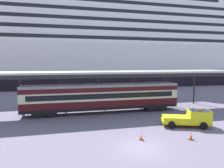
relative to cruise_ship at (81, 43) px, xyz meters
name	(u,v)px	position (x,y,z in m)	size (l,w,h in m)	color
ground_plane	(141,148)	(-1.24, -56.13, -13.83)	(400.00, 400.00, 0.00)	slate
cruise_ship	(81,43)	(0.00, 0.00, 0.00)	(124.82, 28.70, 41.43)	black
platform_canopy	(102,73)	(-1.74, -42.24, -8.20)	(39.98, 6.16, 5.90)	#B8B8B8
train_carriage	(103,97)	(-1.74, -42.69, -11.52)	(22.09, 2.81, 4.11)	black
service_truck	(190,118)	(6.36, -51.79, -12.84)	(5.58, 3.72, 2.02)	yellow
traffic_cone_near	(141,136)	(-0.56, -54.41, -13.47)	(0.36, 0.36, 0.72)	black
traffic_cone_mid	(191,136)	(3.93, -55.51, -13.46)	(0.36, 0.36, 0.74)	black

